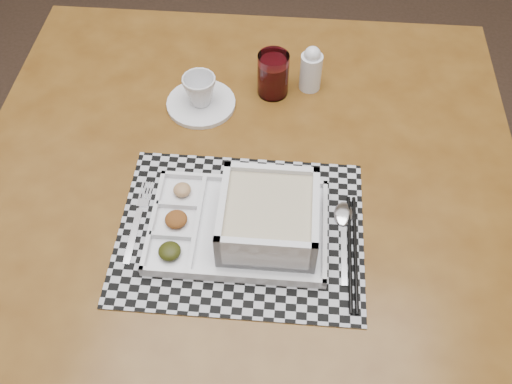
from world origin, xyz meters
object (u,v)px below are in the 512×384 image
juice_glass (273,76)px  cup (200,90)px  serving_tray (258,221)px  creamer_bottle (311,69)px  dining_table (244,209)px

juice_glass → cup: bearing=-154.9°
serving_tray → creamer_bottle: bearing=83.5°
juice_glass → creamer_bottle: creamer_bottle is taller
creamer_bottle → dining_table: bearing=-107.5°
dining_table → serving_tray: size_ratio=3.50×
serving_tray → creamer_bottle: size_ratio=3.12×
serving_tray → juice_glass: juice_glass is taller
dining_table → juice_glass: (0.02, 0.27, 0.13)m
serving_tray → cup: bearing=120.3°
cup → juice_glass: juice_glass is taller
cup → creamer_bottle: 0.25m
serving_tray → creamer_bottle: (0.05, 0.41, 0.02)m
dining_table → juice_glass: 0.30m
dining_table → cup: 0.27m
dining_table → cup: bearing=123.4°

